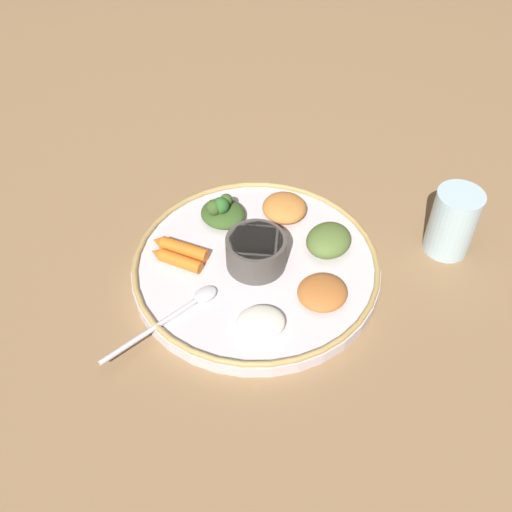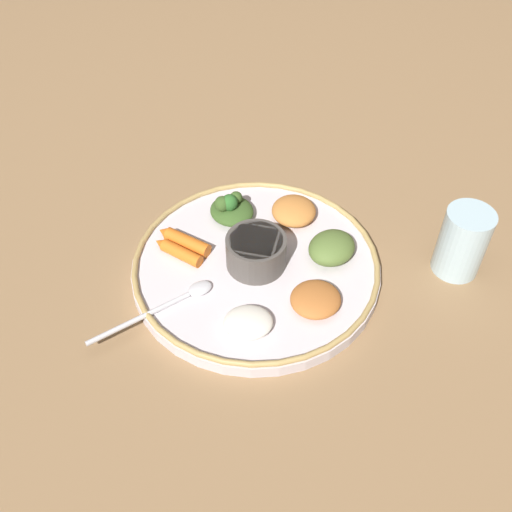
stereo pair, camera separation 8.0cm
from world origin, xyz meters
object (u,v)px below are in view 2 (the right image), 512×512
spoon (171,303)px  drinking_glass (461,246)px  carrot_outer (178,252)px  greens_pile (231,209)px  carrot_near_spoon (184,241)px  center_bowl (256,251)px

spoon → drinking_glass: size_ratio=1.69×
carrot_outer → greens_pile: bearing=-5.8°
greens_pile → carrot_near_spoon: (-0.09, 0.02, -0.01)m
center_bowl → carrot_near_spoon: size_ratio=0.97×
carrot_near_spoon → drinking_glass: drinking_glass is taller
carrot_outer → carrot_near_spoon: bearing=17.9°
greens_pile → drinking_glass: 0.33m
spoon → carrot_near_spoon: carrot_near_spoon is taller
center_bowl → drinking_glass: bearing=-52.3°
greens_pile → carrot_outer: bearing=174.2°
spoon → greens_pile: (0.18, 0.04, 0.01)m
drinking_glass → carrot_near_spoon: bearing=122.1°
carrot_near_spoon → carrot_outer: size_ratio=1.09×
spoon → greens_pile: bearing=12.1°
carrot_near_spoon → center_bowl: bearing=-72.9°
carrot_near_spoon → greens_pile: bearing=-11.4°
spoon → drinking_glass: (0.30, -0.27, 0.02)m
center_bowl → carrot_near_spoon: (-0.03, 0.10, -0.02)m
center_bowl → spoon: size_ratio=0.48×
greens_pile → carrot_outer: 0.11m
center_bowl → drinking_glass: drinking_glass is taller
spoon → carrot_near_spoon: bearing=31.1°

